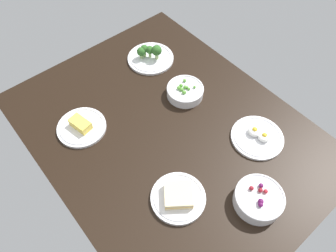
% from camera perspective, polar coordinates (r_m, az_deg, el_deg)
% --- Properties ---
extents(dining_table, '(1.16, 0.89, 0.04)m').
position_cam_1_polar(dining_table, '(1.20, 0.00, -1.10)').
color(dining_table, black).
rests_on(dining_table, ground).
extents(bowl_peas, '(0.15, 0.15, 0.05)m').
position_cam_1_polar(bowl_peas, '(1.27, 3.09, 6.30)').
color(bowl_peas, silver).
rests_on(bowl_peas, dining_table).
extents(plate_sandwich, '(0.18, 0.18, 0.05)m').
position_cam_1_polar(plate_sandwich, '(1.04, 1.86, -12.68)').
color(plate_sandwich, silver).
rests_on(plate_sandwich, dining_table).
extents(plate_eggs, '(0.19, 0.19, 0.04)m').
position_cam_1_polar(plate_eggs, '(1.20, 15.83, -1.86)').
color(plate_eggs, silver).
rests_on(plate_eggs, dining_table).
extents(plate_cheese, '(0.18, 0.18, 0.04)m').
position_cam_1_polar(plate_cheese, '(1.22, -15.34, -0.09)').
color(plate_cheese, silver).
rests_on(plate_cheese, dining_table).
extents(bowl_berries, '(0.16, 0.16, 0.06)m').
position_cam_1_polar(bowl_berries, '(1.06, 16.02, -12.53)').
color(bowl_berries, silver).
rests_on(bowl_berries, dining_table).
extents(plate_broccoli, '(0.20, 0.20, 0.08)m').
position_cam_1_polar(plate_broccoli, '(1.43, -3.21, 12.48)').
color(plate_broccoli, silver).
rests_on(plate_broccoli, dining_table).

